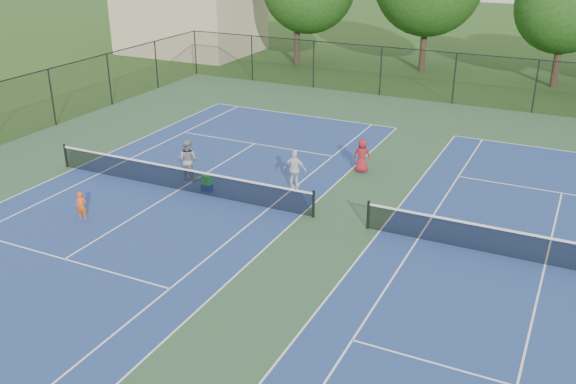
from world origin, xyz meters
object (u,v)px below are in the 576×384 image
at_px(child_player, 81,206).
at_px(clapboard_house, 190,13).
at_px(bystander_a, 295,170).
at_px(tree_back_c, 567,0).
at_px(bystander_c, 362,156).
at_px(instructor, 188,160).
at_px(ball_hopper, 207,180).
at_px(ball_crate, 207,188).

bearing_deg(child_player, clapboard_house, 97.72).
bearing_deg(bystander_a, child_player, 39.60).
distance_m(tree_back_c, clapboard_house, 28.10).
distance_m(child_player, bystander_c, 11.70).
bearing_deg(clapboard_house, instructor, -56.60).
relative_size(tree_back_c, clapboard_house, 0.78).
height_order(clapboard_house, child_player, clapboard_house).
height_order(tree_back_c, bystander_c, tree_back_c).
relative_size(tree_back_c, instructor, 4.80).
height_order(clapboard_house, bystander_c, clapboard_house).
distance_m(clapboard_house, instructor, 28.65).
relative_size(child_player, ball_hopper, 2.64).
bearing_deg(clapboard_house, bystander_a, -48.51).
height_order(child_player, bystander_a, bystander_a).
bearing_deg(ball_hopper, bystander_c, 44.28).
relative_size(instructor, bystander_a, 1.07).
distance_m(tree_back_c, child_player, 32.22).
xyz_separation_m(tree_back_c, bystander_a, (-7.85, -22.79, -4.66)).
distance_m(instructor, bystander_a, 4.56).
distance_m(ball_crate, ball_hopper, 0.35).
distance_m(child_player, ball_crate, 4.99).
distance_m(bystander_c, ball_hopper, 6.80).
distance_m(clapboard_house, ball_crate, 30.10).
bearing_deg(clapboard_house, ball_hopper, -55.20).
xyz_separation_m(child_player, bystander_c, (7.56, 8.93, 0.22)).
relative_size(instructor, ball_hopper, 4.38).
distance_m(tree_back_c, bystander_a, 24.55).
height_order(child_player, instructor, instructor).
height_order(tree_back_c, instructor, tree_back_c).
height_order(tree_back_c, clapboard_house, tree_back_c).
relative_size(clapboard_house, ball_hopper, 27.04).
xyz_separation_m(ball_crate, ball_hopper, (0.00, 0.00, 0.35)).
xyz_separation_m(bystander_c, ball_crate, (-4.86, -4.74, -0.60)).
distance_m(instructor, bystander_c, 7.40).
bearing_deg(bystander_c, clapboard_house, -57.33).
distance_m(instructor, ball_hopper, 1.61).
bearing_deg(bystander_c, ball_hopper, 29.08).
height_order(instructor, ball_crate, instructor).
bearing_deg(ball_hopper, child_player, -122.74).
bearing_deg(tree_back_c, ball_hopper, -113.91).
bearing_deg(ball_hopper, ball_crate, 0.00).
height_order(tree_back_c, child_player, tree_back_c).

